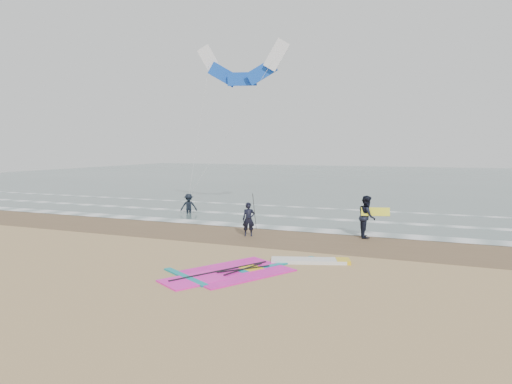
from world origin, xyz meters
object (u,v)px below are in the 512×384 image
at_px(person_standing, 249,219).
at_px(person_wading, 189,201).
at_px(windsurf_rig, 257,269).
at_px(person_walking, 367,217).
at_px(surf_kite, 242,69).

xyz_separation_m(person_standing, person_wading, (-6.35, 5.31, 0.01)).
xyz_separation_m(windsurf_rig, person_walking, (2.68, 7.14, 0.95)).
xyz_separation_m(windsurf_rig, surf_kite, (-6.40, 13.43, 9.27)).
bearing_deg(person_walking, person_standing, 94.32).
bearing_deg(person_wading, person_standing, -69.58).
distance_m(windsurf_rig, surf_kite, 17.53).
bearing_deg(person_standing, person_walking, -3.44).
bearing_deg(person_walking, windsurf_rig, 145.42).
distance_m(windsurf_rig, person_wading, 13.97).
height_order(person_walking, person_wading, person_walking).
bearing_deg(windsurf_rig, person_walking, 69.44).
xyz_separation_m(person_standing, surf_kite, (-3.82, 8.03, 8.50)).
xyz_separation_m(person_wading, surf_kite, (2.53, 2.72, 8.49)).
distance_m(person_walking, surf_kite, 13.82).
bearing_deg(surf_kite, person_wading, -132.98).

